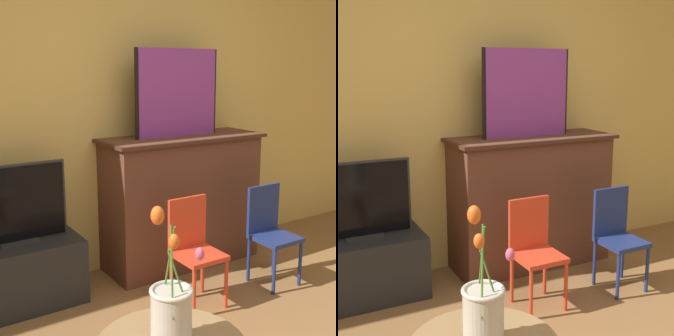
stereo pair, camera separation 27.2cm
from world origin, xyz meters
TOP-DOWN VIEW (x-y plane):
  - wall_back at (0.00, 2.13)m, footprint 8.00×0.06m
  - fireplace_mantel at (0.50, 1.88)m, footprint 1.26×0.48m
  - painting at (0.46, 1.89)m, footprint 0.70×0.03m
  - tv_stand at (-0.75, 1.87)m, footprint 0.75×0.43m
  - tv_monitor at (-0.75, 1.87)m, footprint 0.63×0.12m
  - chair_red at (0.20, 1.30)m, footprint 0.28×0.28m
  - chair_blue at (0.84, 1.27)m, footprint 0.28×0.28m
  - vase_tulips at (-0.55, 0.42)m, footprint 0.19×0.31m

SIDE VIEW (x-z plane):
  - tv_stand at x=-0.75m, z-range 0.00..0.42m
  - chair_red at x=0.20m, z-range 0.05..0.74m
  - chair_blue at x=0.84m, z-range 0.05..0.74m
  - fireplace_mantel at x=0.50m, z-range 0.01..1.02m
  - vase_tulips at x=-0.55m, z-range 0.31..0.84m
  - tv_monitor at x=-0.75m, z-range 0.42..0.92m
  - painting at x=0.46m, z-range 1.00..1.64m
  - wall_back at x=0.00m, z-range 0.00..2.70m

